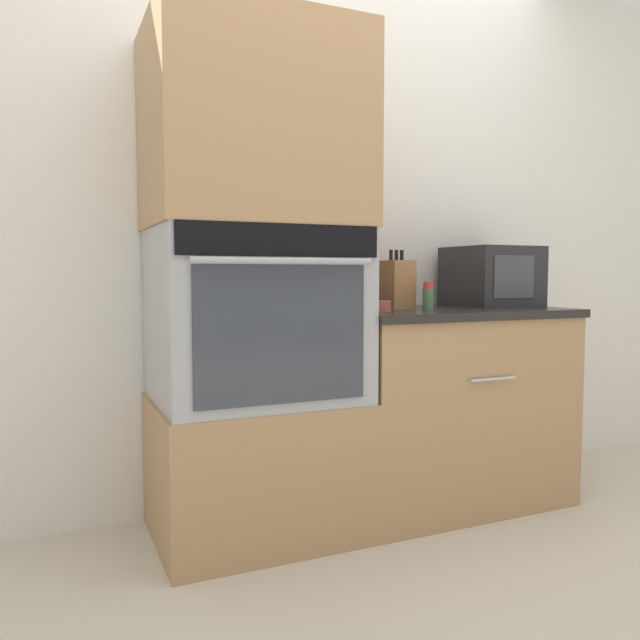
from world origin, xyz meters
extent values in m
plane|color=beige|center=(0.00, 0.00, 0.00)|extent=(12.00, 12.00, 0.00)
cube|color=silver|center=(0.00, 0.63, 1.25)|extent=(8.00, 0.05, 2.50)
cube|color=#A87F56|center=(-0.39, 0.30, 0.27)|extent=(0.77, 0.60, 0.53)
cube|color=#9EA0A5|center=(-0.39, 0.30, 0.86)|extent=(0.75, 0.59, 0.65)
cube|color=black|center=(-0.39, 0.00, 1.13)|extent=(0.72, 0.01, 0.11)
cube|color=#33E54C|center=(-0.39, 0.00, 1.13)|extent=(0.09, 0.00, 0.03)
cube|color=#333842|center=(-0.39, 0.00, 0.81)|extent=(0.61, 0.01, 0.48)
cylinder|color=#9EA0A5|center=(-0.39, -0.03, 1.06)|extent=(0.64, 0.02, 0.02)
cube|color=#A87F56|center=(-0.39, 0.30, 1.55)|extent=(0.77, 0.60, 0.74)
cube|color=#A87F56|center=(0.50, 0.30, 0.41)|extent=(1.00, 0.60, 0.83)
cube|color=black|center=(0.50, 0.30, 0.85)|extent=(1.02, 0.63, 0.03)
cylinder|color=#B7B7BC|center=(0.50, -0.01, 0.60)|extent=(0.22, 0.01, 0.01)
cube|color=#232326|center=(0.80, 0.38, 1.00)|extent=(0.35, 0.36, 0.28)
cube|color=#3D3D3F|center=(0.78, 0.20, 1.00)|extent=(0.22, 0.01, 0.19)
cube|color=olive|center=(0.27, 0.36, 0.97)|extent=(0.11, 0.15, 0.21)
cylinder|color=black|center=(0.25, 0.36, 1.09)|extent=(0.02, 0.02, 0.04)
cylinder|color=black|center=(0.27, 0.36, 1.09)|extent=(0.02, 0.02, 0.04)
cylinder|color=black|center=(0.30, 0.36, 1.09)|extent=(0.02, 0.02, 0.04)
cylinder|color=#B24C42|center=(0.10, 0.23, 0.88)|extent=(0.11, 0.11, 0.04)
cylinder|color=silver|center=(0.33, 0.54, 0.89)|extent=(0.06, 0.06, 0.06)
cylinder|color=red|center=(0.33, 0.54, 0.93)|extent=(0.05, 0.05, 0.02)
cylinder|color=#427047|center=(0.20, 0.50, 0.90)|extent=(0.06, 0.06, 0.07)
cylinder|color=black|center=(0.20, 0.50, 0.94)|extent=(0.05, 0.05, 0.02)
cylinder|color=#427047|center=(0.35, 0.23, 0.91)|extent=(0.05, 0.05, 0.09)
cylinder|color=red|center=(0.35, 0.23, 0.96)|extent=(0.04, 0.04, 0.03)
camera|label=1|loc=(-1.12, -1.97, 1.01)|focal=35.00mm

